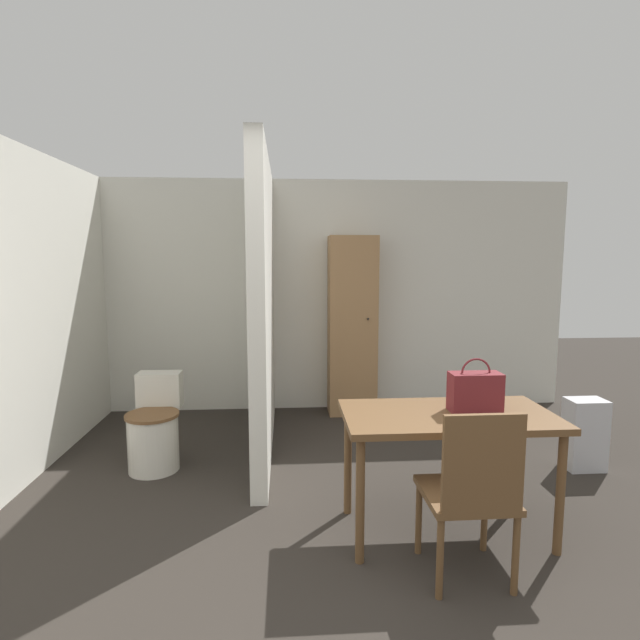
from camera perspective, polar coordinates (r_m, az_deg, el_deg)
name	(u,v)px	position (r m, az deg, el deg)	size (l,w,h in m)	color
wall_back	(317,296)	(5.51, -0.32, 2.76)	(5.52, 0.12, 2.50)	silver
wall_left	(7,318)	(4.18, -32.13, 0.23)	(0.12, 4.54, 2.50)	silver
partition_wall	(264,307)	(4.35, -6.46, 1.52)	(0.12, 2.21, 2.50)	silver
dining_table	(448,427)	(3.15, 14.38, -11.75)	(1.25, 0.66, 0.75)	brown
wooden_chair	(472,489)	(2.78, 16.95, -18.02)	(0.45, 0.45, 0.94)	brown
toilet	(155,430)	(4.28, -18.37, -11.88)	(0.41, 0.56, 0.73)	silver
handbag	(475,391)	(3.16, 17.31, -7.80)	(0.31, 0.14, 0.33)	maroon
wooden_cabinet	(352,326)	(5.33, 3.70, -0.66)	(0.50, 0.37, 1.90)	#997047
space_heater	(585,434)	(4.56, 27.99, -11.45)	(0.29, 0.20, 0.57)	#BCBCC1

